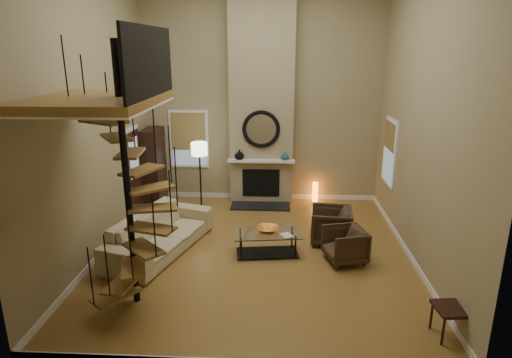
# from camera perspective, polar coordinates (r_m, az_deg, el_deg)

# --- Properties ---
(ground) EXTENTS (6.00, 6.50, 0.01)m
(ground) POSITION_cam_1_polar(r_m,az_deg,el_deg) (8.76, -0.14, -9.60)
(ground) COLOR #AC7E37
(ground) RESTS_ON ground
(back_wall) EXTENTS (6.00, 0.02, 5.50)m
(back_wall) POSITION_cam_1_polar(r_m,az_deg,el_deg) (11.14, 0.78, 10.96)
(back_wall) COLOR #9C8F64
(back_wall) RESTS_ON ground
(front_wall) EXTENTS (6.00, 0.02, 5.50)m
(front_wall) POSITION_cam_1_polar(r_m,az_deg,el_deg) (4.74, -2.32, 2.81)
(front_wall) COLOR #9C8F64
(front_wall) RESTS_ON ground
(left_wall) EXTENTS (0.02, 6.50, 5.50)m
(left_wall) POSITION_cam_1_polar(r_m,az_deg,el_deg) (8.62, -20.70, 8.14)
(left_wall) COLOR #9C8F64
(left_wall) RESTS_ON ground
(right_wall) EXTENTS (0.02, 6.50, 5.50)m
(right_wall) POSITION_cam_1_polar(r_m,az_deg,el_deg) (8.31, 21.17, 7.81)
(right_wall) COLOR #9C8F64
(right_wall) RESTS_ON ground
(baseboard_back) EXTENTS (6.00, 0.02, 0.12)m
(baseboard_back) POSITION_cam_1_polar(r_m,az_deg,el_deg) (11.72, 0.73, -2.24)
(baseboard_back) COLOR white
(baseboard_back) RESTS_ON ground
(baseboard_left) EXTENTS (0.02, 6.50, 0.12)m
(baseboard_left) POSITION_cam_1_polar(r_m,az_deg,el_deg) (9.36, -18.94, -8.31)
(baseboard_left) COLOR white
(baseboard_left) RESTS_ON ground
(baseboard_right) EXTENTS (0.02, 6.50, 0.12)m
(baseboard_right) POSITION_cam_1_polar(r_m,az_deg,el_deg) (9.08, 19.31, -9.15)
(baseboard_right) COLOR white
(baseboard_right) RESTS_ON ground
(chimney_breast) EXTENTS (1.60, 0.38, 5.50)m
(chimney_breast) POSITION_cam_1_polar(r_m,az_deg,el_deg) (10.95, 0.74, 10.86)
(chimney_breast) COLOR tan
(chimney_breast) RESTS_ON ground
(hearth) EXTENTS (1.50, 0.60, 0.04)m
(hearth) POSITION_cam_1_polar(r_m,az_deg,el_deg) (11.10, 0.59, -3.56)
(hearth) COLOR black
(hearth) RESTS_ON ground
(firebox) EXTENTS (0.95, 0.02, 0.72)m
(firebox) POSITION_cam_1_polar(r_m,az_deg,el_deg) (11.21, 0.66, -0.51)
(firebox) COLOR black
(firebox) RESTS_ON chimney_breast
(mantel) EXTENTS (1.70, 0.18, 0.06)m
(mantel) POSITION_cam_1_polar(r_m,az_deg,el_deg) (10.96, 0.65, 2.36)
(mantel) COLOR white
(mantel) RESTS_ON chimney_breast
(mirror_frame) EXTENTS (0.94, 0.10, 0.94)m
(mirror_frame) POSITION_cam_1_polar(r_m,az_deg,el_deg) (10.85, 0.68, 6.53)
(mirror_frame) COLOR black
(mirror_frame) RESTS_ON chimney_breast
(mirror_disc) EXTENTS (0.80, 0.01, 0.80)m
(mirror_disc) POSITION_cam_1_polar(r_m,az_deg,el_deg) (10.86, 0.68, 6.54)
(mirror_disc) COLOR white
(mirror_disc) RESTS_ON chimney_breast
(vase_left) EXTENTS (0.24, 0.24, 0.25)m
(vase_left) POSITION_cam_1_polar(r_m,az_deg,el_deg) (11.00, -2.20, 3.23)
(vase_left) COLOR black
(vase_left) RESTS_ON mantel
(vase_right) EXTENTS (0.20, 0.20, 0.21)m
(vase_right) POSITION_cam_1_polar(r_m,az_deg,el_deg) (10.96, 3.80, 3.05)
(vase_right) COLOR #1A595C
(vase_right) RESTS_ON mantel
(window_back) EXTENTS (1.02, 0.06, 1.52)m
(window_back) POSITION_cam_1_polar(r_m,az_deg,el_deg) (11.52, -8.77, 5.29)
(window_back) COLOR white
(window_back) RESTS_ON back_wall
(window_right) EXTENTS (0.06, 1.02, 1.52)m
(window_right) POSITION_cam_1_polar(r_m,az_deg,el_deg) (10.40, 17.11, 3.51)
(window_right) COLOR white
(window_right) RESTS_ON right_wall
(entry_door) EXTENTS (0.10, 1.05, 2.16)m
(entry_door) POSITION_cam_1_polar(r_m,az_deg,el_deg) (10.59, -15.76, 0.63)
(entry_door) COLOR white
(entry_door) RESTS_ON ground
(loft) EXTENTS (1.70, 2.20, 1.09)m
(loft) POSITION_cam_1_polar(r_m,az_deg,el_deg) (6.55, -19.55, 10.10)
(loft) COLOR olive
(loft) RESTS_ON left_wall
(spiral_stair) EXTENTS (1.47, 1.47, 4.06)m
(spiral_stair) POSITION_cam_1_polar(r_m,az_deg,el_deg) (6.77, -16.27, -2.06)
(spiral_stair) COLOR black
(spiral_stair) RESTS_ON ground
(hutch) EXTENTS (0.42, 0.89, 1.98)m
(hutch) POSITION_cam_1_polar(r_m,az_deg,el_deg) (11.48, -13.19, 1.54)
(hutch) COLOR black
(hutch) RESTS_ON ground
(sofa) EXTENTS (1.75, 2.81, 0.77)m
(sofa) POSITION_cam_1_polar(r_m,az_deg,el_deg) (8.87, -12.49, -6.82)
(sofa) COLOR #C0B385
(sofa) RESTS_ON ground
(armchair_near) EXTENTS (0.91, 0.89, 0.76)m
(armchair_near) POSITION_cam_1_polar(r_m,az_deg,el_deg) (9.21, 10.26, -6.06)
(armchair_near) COLOR #3B2A1B
(armchair_near) RESTS_ON ground
(armchair_far) EXTENTS (0.87, 0.86, 0.65)m
(armchair_far) POSITION_cam_1_polar(r_m,az_deg,el_deg) (8.44, 12.00, -8.37)
(armchair_far) COLOR #3B2A1B
(armchair_far) RESTS_ON ground
(coffee_table) EXTENTS (1.37, 0.81, 0.48)m
(coffee_table) POSITION_cam_1_polar(r_m,az_deg,el_deg) (8.57, 1.50, -8.07)
(coffee_table) COLOR silver
(coffee_table) RESTS_ON ground
(bowl) EXTENTS (0.42, 0.42, 0.10)m
(bowl) POSITION_cam_1_polar(r_m,az_deg,el_deg) (8.53, 1.52, -6.63)
(bowl) COLOR orange
(bowl) RESTS_ON coffee_table
(book) EXTENTS (0.28, 0.30, 0.02)m
(book) POSITION_cam_1_polar(r_m,az_deg,el_deg) (8.36, 3.90, -7.43)
(book) COLOR gray
(book) RESTS_ON coffee_table
(floor_lamp) EXTENTS (0.39, 0.39, 1.71)m
(floor_lamp) POSITION_cam_1_polar(r_m,az_deg,el_deg) (10.63, -7.41, 3.22)
(floor_lamp) COLOR black
(floor_lamp) RESTS_ON ground
(accent_lamp) EXTENTS (0.14, 0.14, 0.51)m
(accent_lamp) POSITION_cam_1_polar(r_m,az_deg,el_deg) (11.55, 7.75, -1.70)
(accent_lamp) COLOR orange
(accent_lamp) RESTS_ON ground
(side_chair) EXTENTS (0.49, 0.49, 0.96)m
(side_chair) POSITION_cam_1_polar(r_m,az_deg,el_deg) (6.83, 25.02, -14.50)
(side_chair) COLOR black
(side_chair) RESTS_ON ground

